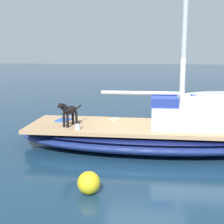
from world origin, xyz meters
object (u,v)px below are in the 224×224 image
coiled_rope (115,119)px  deck_towel (64,120)px  dog_black (69,111)px  deck_winch (78,126)px  mooring_buoy (89,183)px  sailboat_main (147,137)px

coiled_rope → deck_towel: coiled_rope is taller
dog_black → coiled_rope: (-0.96, 1.13, -0.40)m
deck_winch → coiled_rope: size_ratio=0.65×
dog_black → deck_towel: (-0.72, -0.36, -0.41)m
dog_black → deck_winch: bearing=43.5°
dog_black → mooring_buoy: 3.00m
dog_black → deck_winch: dog_black is taller
sailboat_main → deck_winch: deck_winch is taller
sailboat_main → deck_towel: (-0.32, -2.49, 0.34)m
deck_winch → coiled_rope: 1.53m
coiled_rope → mooring_buoy: size_ratio=0.74×
deck_winch → sailboat_main: bearing=111.8°
sailboat_main → mooring_buoy: 3.24m
dog_black → deck_winch: 0.56m
dog_black → coiled_rope: dog_black is taller
dog_black → deck_winch: size_ratio=4.16×
deck_winch → deck_towel: deck_winch is taller
coiled_rope → dog_black: bearing=-49.7°
coiled_rope → deck_winch: bearing=-32.5°
sailboat_main → dog_black: dog_black is taller
sailboat_main → coiled_rope: size_ratio=22.38×
mooring_buoy → sailboat_main: bearing=161.1°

